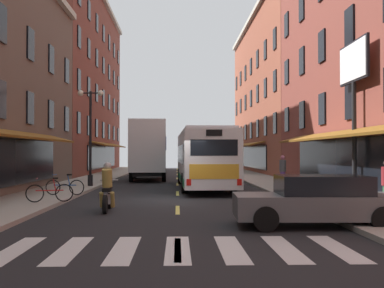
# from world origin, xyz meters

# --- Properties ---
(ground_plane) EXTENTS (34.80, 80.00, 0.10)m
(ground_plane) POSITION_xyz_m (0.00, 0.00, -0.05)
(ground_plane) COLOR black
(lane_centre_dashes) EXTENTS (0.14, 73.90, 0.01)m
(lane_centre_dashes) POSITION_xyz_m (0.00, -0.25, 0.00)
(lane_centre_dashes) COLOR #DBCC4C
(lane_centre_dashes) RESTS_ON ground
(crosswalk_near) EXTENTS (7.10, 2.80, 0.01)m
(crosswalk_near) POSITION_xyz_m (0.00, -10.00, 0.00)
(crosswalk_near) COLOR silver
(crosswalk_near) RESTS_ON ground
(sidewalk_left) EXTENTS (3.00, 80.00, 0.14)m
(sidewalk_left) POSITION_xyz_m (-5.90, 0.00, 0.07)
(sidewalk_left) COLOR #A39E93
(sidewalk_left) RESTS_ON ground
(sidewalk_right) EXTENTS (3.00, 80.00, 0.14)m
(sidewalk_right) POSITION_xyz_m (5.90, 0.00, 0.07)
(sidewalk_right) COLOR #A39E93
(sidewalk_right) RESTS_ON ground
(billboard_sign) EXTENTS (0.40, 2.87, 6.29)m
(billboard_sign) POSITION_xyz_m (7.05, -1.25, 4.92)
(billboard_sign) COLOR black
(billboard_sign) RESTS_ON sidewalk_right
(transit_bus) EXTENTS (2.85, 11.50, 3.19)m
(transit_bus) POSITION_xyz_m (1.43, 6.19, 1.68)
(transit_bus) COLOR silver
(transit_bus) RESTS_ON ground
(box_truck) EXTENTS (2.70, 7.68, 4.15)m
(box_truck) POSITION_xyz_m (-2.08, 13.61, 2.12)
(box_truck) COLOR black
(box_truck) RESTS_ON ground
(sedan_near) EXTENTS (2.01, 4.33, 1.31)m
(sedan_near) POSITION_xyz_m (-2.15, 25.55, 0.67)
(sedan_near) COLOR maroon
(sedan_near) RESTS_ON ground
(sedan_mid) EXTENTS (4.40, 2.01, 1.37)m
(sedan_mid) POSITION_xyz_m (3.75, -7.23, 0.69)
(sedan_mid) COLOR #515154
(sedan_mid) RESTS_ON ground
(motorcycle_rider) EXTENTS (0.62, 2.07, 1.66)m
(motorcycle_rider) POSITION_xyz_m (-2.37, -3.79, 0.71)
(motorcycle_rider) COLOR black
(motorcycle_rider) RESTS_ON ground
(bicycle_near) EXTENTS (1.71, 0.48, 0.91)m
(bicycle_near) POSITION_xyz_m (-4.88, 0.75, 0.50)
(bicycle_near) COLOR black
(bicycle_near) RESTS_ON sidewalk_left
(bicycle_mid) EXTENTS (1.68, 0.54, 0.91)m
(bicycle_mid) POSITION_xyz_m (-4.75, -2.10, 0.50)
(bicycle_mid) COLOR black
(bicycle_mid) RESTS_ON sidewalk_left
(pedestrian_near) EXTENTS (0.40, 0.52, 1.69)m
(pedestrian_near) POSITION_xyz_m (5.67, 5.30, 1.03)
(pedestrian_near) COLOR #66387F
(pedestrian_near) RESTS_ON sidewalk_right
(street_lamp_twin) EXTENTS (1.42, 0.32, 5.30)m
(street_lamp_twin) POSITION_xyz_m (-4.82, 6.27, 3.07)
(street_lamp_twin) COLOR black
(street_lamp_twin) RESTS_ON sidewalk_left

